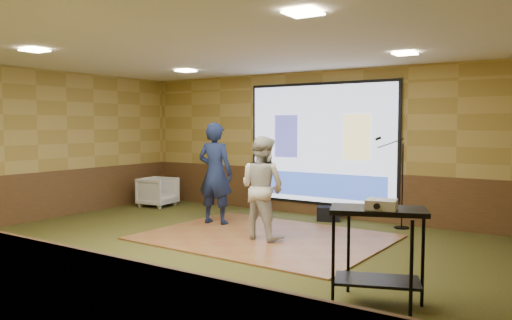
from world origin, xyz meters
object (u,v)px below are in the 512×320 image
Objects in this scene: dance_floor at (264,237)px; duffel_bag at (329,214)px; av_table at (378,236)px; projector_screen at (321,145)px; player_right at (262,188)px; projector at (381,204)px; mic_stand at (399,201)px; player_left at (215,173)px; banquet_chair at (158,192)px.

duffel_bag reaches higher than dance_floor.
dance_floor is 3.77× the size of av_table.
projector_screen reaches higher than dance_floor.
av_table is at bearing 150.69° from player_right.
projector_screen is 1.43m from duffel_bag.
projector_screen is 10.98× the size of projector.
projector is 4.28m from mic_stand.
projector_screen is 0.86× the size of dance_floor.
dance_floor is 8.67× the size of duffel_bag.
duffel_bag is (-2.39, 3.94, -0.59)m from av_table.
projector is 0.68× the size of duffel_bag.
player_left reaches higher than av_table.
av_table is at bearing -36.64° from dance_floor.
player_left reaches higher than dance_floor.
player_right is at bearing 144.84° from av_table.
mic_stand reaches higher than duffel_bag.
player_left is 4.77m from projector.
banquet_chair is (-3.70, -0.94, -1.13)m from projector_screen.
mic_stand is 1.41m from duffel_bag.
av_table reaches higher than duffel_bag.
duffel_bag is at bearing -145.91° from player_left.
banquet_chair is at bearing -172.04° from duffel_bag.
projector is at bearing 150.22° from player_right.
banquet_chair is (-6.47, 3.38, -0.39)m from av_table.
projector_screen reaches higher than projector.
dance_floor is (0.12, -2.35, -1.46)m from projector_screen.
projector_screen is at bearing 111.48° from projector.
player_left is at bearing -16.06° from player_right.
banquet_chair is 4.12m from duffel_bag.
player_right is 1.63× the size of av_table.
av_table is at bearing -70.00° from mic_stand.
projector reaches higher than duffel_bag.
mic_stand is (-1.08, 4.10, -0.58)m from projector.
mic_stand reaches higher than dance_floor.
projector_screen reaches higher than av_table.
player_right is 2.24m from duffel_bag.
dance_floor is 4.09m from banquet_chair.
banquet_chair is 1.68× the size of duffel_bag.
duffel_bag is (0.25, 1.98, 0.12)m from dance_floor.
mic_stand is (1.58, 2.19, -0.37)m from player_right.
projector is at bearing -123.39° from banquet_chair.
projector_screen is 2.34m from player_left.
dance_floor is 0.86m from player_right.
av_table is 0.36m from projector.
projector_screen is at bearing 176.26° from mic_stand.
banquet_chair reaches higher than dance_floor.
mic_stand is (-1.03, 4.02, -0.24)m from av_table.
av_table is (2.64, -1.97, 0.72)m from dance_floor.
mic_stand reaches higher than av_table.
mic_stand is (2.99, 1.62, -0.49)m from player_left.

